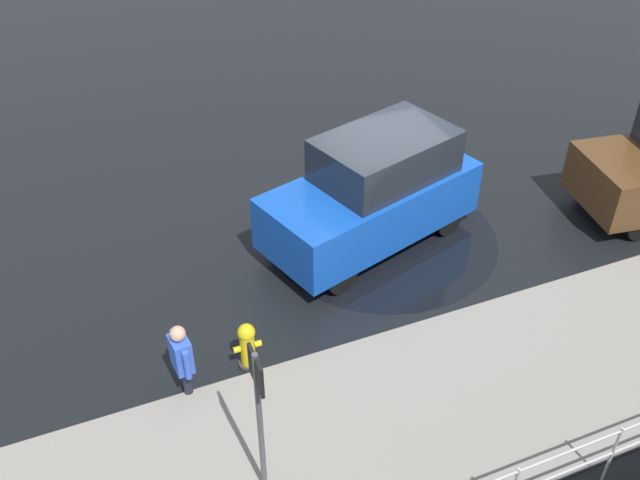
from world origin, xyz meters
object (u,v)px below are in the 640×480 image
(moving_hatchback, at_px, (374,192))
(sign_post, at_px, (259,405))
(pedestrian, at_px, (181,356))
(fire_hydrant, at_px, (247,346))

(moving_hatchback, distance_m, sign_post, 5.47)
(moving_hatchback, bearing_deg, pedestrian, 29.03)
(moving_hatchback, height_order, sign_post, sign_post)
(moving_hatchback, height_order, fire_hydrant, moving_hatchback)
(fire_hydrant, distance_m, pedestrian, 1.02)
(moving_hatchback, bearing_deg, sign_post, 50.10)
(moving_hatchback, height_order, pedestrian, moving_hatchback)
(pedestrian, bearing_deg, sign_post, 104.80)
(moving_hatchback, xyz_separation_m, sign_post, (3.49, 4.18, 0.55))
(sign_post, bearing_deg, fire_hydrant, -102.43)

